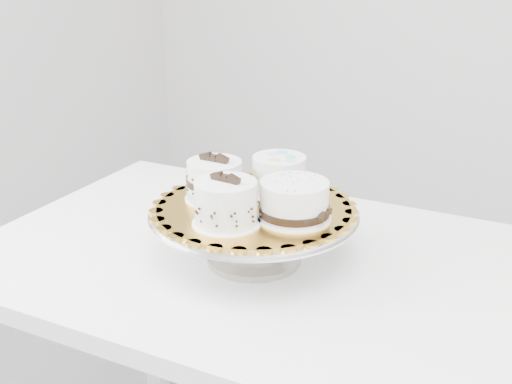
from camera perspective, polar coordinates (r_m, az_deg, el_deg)
The scene contains 7 objects.
table at distance 1.32m, azimuth 0.22°, elevation -8.91°, with size 1.20×0.87×0.75m.
cake_stand at distance 1.22m, azimuth -0.19°, elevation -3.00°, with size 0.40×0.40×0.11m.
cake_board at distance 1.21m, azimuth -0.19°, elevation -1.42°, with size 0.37×0.37×0.01m, color orange.
cake_swirl at distance 1.12m, azimuth -2.69°, elevation -1.07°, with size 0.12×0.12×0.10m.
cake_banded at distance 1.23m, azimuth -3.69°, elevation 0.92°, with size 0.12×0.12×0.10m.
cake_dots at distance 1.26m, azimuth 2.06°, elevation 1.52°, with size 0.13×0.13×0.08m.
cake_ribbon at distance 1.15m, azimuth 3.47°, elevation -0.87°, with size 0.14×0.14×0.07m.
Camera 1 is at (0.54, -0.86, 1.33)m, focal length 45.00 mm.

